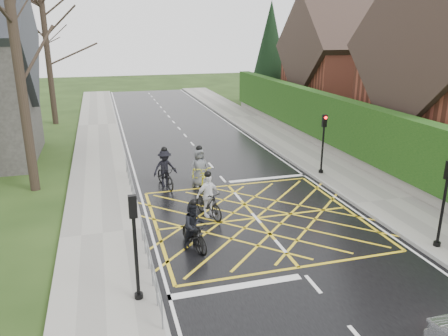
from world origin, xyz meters
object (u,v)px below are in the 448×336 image
cyclist_mid (165,172)px  cyclist_lead (200,173)px  cyclist_back (195,230)px  cyclist_front (208,200)px  cyclist_rear (192,233)px

cyclist_mid → cyclist_lead: size_ratio=0.98×
cyclist_back → cyclist_front: size_ratio=0.94×
cyclist_rear → cyclist_front: size_ratio=0.90×
cyclist_front → cyclist_lead: cyclist_lead is taller
cyclist_front → cyclist_lead: (0.46, 3.60, -0.01)m
cyclist_rear → cyclist_lead: size_ratio=0.82×
cyclist_rear → cyclist_back: 0.20m
cyclist_mid → cyclist_lead: cyclist_lead is taller
cyclist_mid → cyclist_lead: 1.66m
cyclist_lead → cyclist_back: bearing=-112.1°
cyclist_lead → cyclist_rear: bearing=-112.8°
cyclist_rear → cyclist_mid: size_ratio=0.84×
cyclist_front → cyclist_mid: bearing=87.8°
cyclist_rear → cyclist_mid: bearing=78.0°
cyclist_back → cyclist_rear: bearing=99.7°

